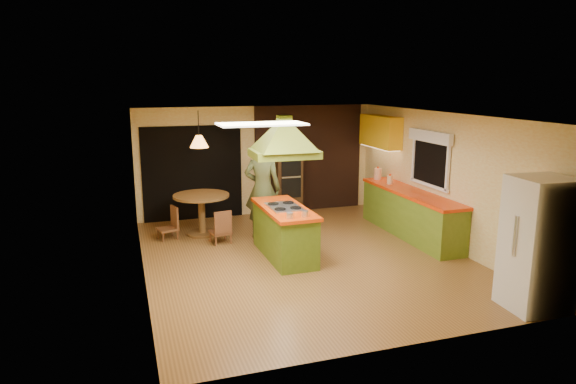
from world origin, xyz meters
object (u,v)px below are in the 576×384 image
object	(u,v)px
kitchen_island	(284,232)
canister_large	(378,174)
man	(263,189)
refrigerator	(538,244)
wall_oven	(287,177)
dining_table	(202,206)

from	to	relation	value
kitchen_island	canister_large	xyz separation A→B (m)	(2.73, 1.74, 0.58)
kitchen_island	man	xyz separation A→B (m)	(-0.05, 1.26, 0.52)
kitchen_island	refrigerator	size ratio (longest dim) A/B	0.99
man	wall_oven	size ratio (longest dim) A/B	1.10
dining_table	canister_large	xyz separation A→B (m)	(3.91, -0.05, 0.45)
kitchen_island	dining_table	xyz separation A→B (m)	(-1.18, 1.78, 0.13)
canister_large	wall_oven	bearing A→B (deg)	150.23
kitchen_island	dining_table	bearing A→B (deg)	122.92
wall_oven	canister_large	world-z (taller)	wall_oven
wall_oven	dining_table	world-z (taller)	wall_oven
kitchen_island	refrigerator	bearing A→B (deg)	-50.09
refrigerator	canister_large	bearing A→B (deg)	92.60
dining_table	canister_large	bearing A→B (deg)	-0.67
man	wall_oven	xyz separation A→B (m)	(1.00, 1.50, -0.09)
kitchen_island	dining_table	distance (m)	2.14
dining_table	refrigerator	bearing A→B (deg)	-51.88
refrigerator	dining_table	size ratio (longest dim) A/B	1.64
refrigerator	dining_table	world-z (taller)	refrigerator
refrigerator	canister_large	xyz separation A→B (m)	(0.11, 4.80, 0.12)
kitchen_island	refrigerator	xyz separation A→B (m)	(2.62, -3.06, 0.46)
refrigerator	kitchen_island	bearing A→B (deg)	134.50
man	wall_oven	distance (m)	1.81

